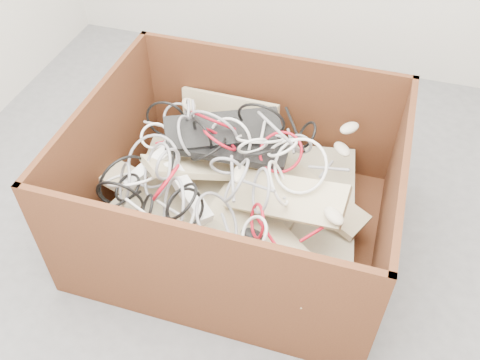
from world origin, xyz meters
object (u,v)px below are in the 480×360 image
(power_strip_left, at_px, (151,164))
(vga_plug, at_px, (306,199))
(cardboard_box, at_px, (235,207))
(power_strip_right, at_px, (188,192))

(power_strip_left, distance_m, vga_plug, 0.64)
(cardboard_box, distance_m, power_strip_right, 0.28)
(power_strip_right, xyz_separation_m, vga_plug, (0.45, 0.10, -0.00))
(power_strip_right, distance_m, vga_plug, 0.46)
(cardboard_box, relative_size, power_strip_left, 4.57)
(cardboard_box, bearing_deg, power_strip_left, -171.67)
(cardboard_box, relative_size, power_strip_right, 4.07)
(power_strip_left, bearing_deg, vga_plug, -58.07)
(vga_plug, bearing_deg, power_strip_left, -152.82)
(power_strip_right, bearing_deg, cardboard_box, 84.23)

